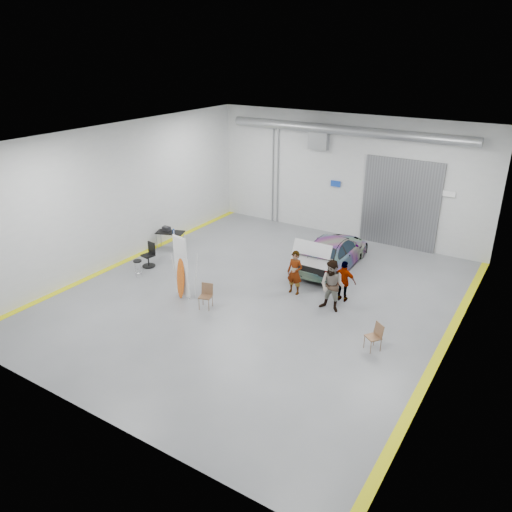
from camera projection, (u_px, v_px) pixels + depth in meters
The scene contains 13 objects.
ground at pixel (259, 296), 19.23m from camera, with size 16.00×16.00×0.00m, color slate.
room_shell at pixel (295, 181), 19.24m from camera, with size 14.02×16.18×6.01m.
sedan_car at pixel (333, 251), 21.54m from camera, with size 1.97×4.83×1.40m, color silver.
person_a at pixel (295, 272), 19.13m from camera, with size 0.64×0.42×1.75m, color brown.
person_b at pixel (332, 286), 17.83m from camera, with size 0.95×0.73×1.95m, color #4A6487.
person_c at pixel (344, 281), 18.59m from camera, with size 0.93×0.38×1.61m, color #9E5534.
surfboard_display at pixel (182, 272), 18.68m from camera, with size 0.74×0.29×2.65m.
folding_chair_near at pixel (206, 301), 18.25m from camera, with size 0.54×0.57×0.93m.
folding_chair_far at pixel (373, 342), 15.76m from camera, with size 0.59×0.65×0.90m.
shop_stool at pixel (138, 269), 20.70m from camera, with size 0.37×0.37×0.73m.
work_table at pixel (169, 232), 23.48m from camera, with size 1.44×1.07×1.06m.
office_chair at pixel (149, 256), 21.64m from camera, with size 0.57×0.57×1.06m.
trunk_lid at pixel (312, 252), 19.58m from camera, with size 1.63×0.99×0.04m, color silver.
Camera 1 is at (9.02, -14.51, 8.95)m, focal length 35.00 mm.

